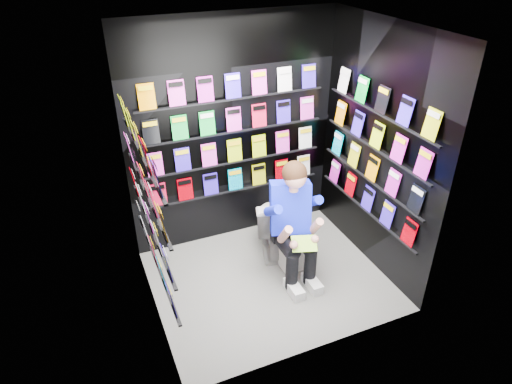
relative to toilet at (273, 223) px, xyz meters
name	(u,v)px	position (x,y,z in m)	size (l,w,h in m)	color
floor	(269,280)	(-0.26, -0.48, -0.37)	(2.40, 2.40, 0.00)	slate
ceiling	(273,29)	(-0.26, -0.48, 2.23)	(2.40, 2.40, 0.00)	white
wall_back	(233,135)	(-0.26, 0.52, 0.93)	(2.40, 0.04, 2.60)	black
wall_front	(325,230)	(-0.26, -1.48, 0.93)	(2.40, 0.04, 2.60)	black
wall_left	(142,200)	(-1.46, -0.48, 0.93)	(0.04, 2.00, 2.60)	black
wall_right	(377,152)	(0.94, -0.48, 0.93)	(0.04, 2.00, 2.60)	black
comics_back	(234,135)	(-0.26, 0.49, 0.94)	(2.10, 0.06, 1.37)	red
comics_left	(145,198)	(-1.43, -0.48, 0.94)	(0.06, 1.70, 1.37)	red
comics_right	(375,152)	(0.91, -0.48, 0.94)	(0.06, 1.70, 1.37)	red
toilet	(273,223)	(0.00, 0.00, 0.00)	(0.42, 0.75, 0.73)	silver
longbox	(287,252)	(0.05, -0.29, -0.22)	(0.21, 0.38, 0.29)	silver
longbox_lid	(288,241)	(0.05, -0.29, -0.06)	(0.23, 0.40, 0.03)	silver
reader	(289,208)	(0.00, -0.38, 0.43)	(0.56, 0.81, 1.50)	#0613D5
held_comic	(304,244)	(0.00, -0.73, 0.21)	(0.25, 0.01, 0.17)	green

